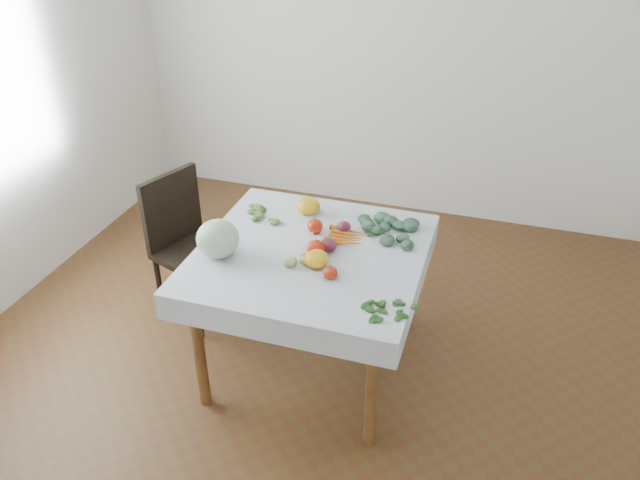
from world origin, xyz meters
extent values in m
plane|color=#57301B|center=(0.00, 0.00, 0.00)|extent=(4.00, 4.00, 0.00)
cube|color=white|center=(0.00, 2.00, 1.35)|extent=(4.00, 0.04, 2.70)
cube|color=brown|center=(0.00, 0.00, 0.73)|extent=(1.00, 1.00, 0.04)
cylinder|color=brown|center=(-0.44, -0.44, 0.35)|extent=(0.06, 0.06, 0.71)
cylinder|color=brown|center=(0.44, -0.44, 0.35)|extent=(0.06, 0.06, 0.71)
cylinder|color=brown|center=(-0.44, 0.44, 0.35)|extent=(0.06, 0.06, 0.71)
cylinder|color=brown|center=(0.44, 0.44, 0.35)|extent=(0.06, 0.06, 0.71)
cube|color=white|center=(0.00, 0.00, 0.75)|extent=(1.12, 1.12, 0.01)
cube|color=black|center=(-0.80, 0.26, 0.43)|extent=(0.52, 0.52, 0.04)
cube|color=black|center=(-0.98, 0.32, 0.67)|extent=(0.18, 0.39, 0.44)
cylinder|color=black|center=(-1.03, 0.15, 0.21)|extent=(0.03, 0.03, 0.41)
cylinder|color=black|center=(-0.70, 0.03, 0.21)|extent=(0.03, 0.03, 0.41)
cylinder|color=black|center=(-0.91, 0.48, 0.21)|extent=(0.03, 0.03, 0.41)
cylinder|color=black|center=(-0.58, 0.36, 0.21)|extent=(0.03, 0.03, 0.41)
ellipsoid|color=beige|center=(-0.42, -0.17, 0.85)|extent=(0.24, 0.24, 0.19)
ellipsoid|color=red|center=(-0.04, 0.18, 0.79)|extent=(0.11, 0.11, 0.07)
ellipsoid|color=red|center=(0.04, -0.02, 0.80)|extent=(0.12, 0.12, 0.08)
ellipsoid|color=red|center=(0.08, 0.05, 0.79)|extent=(0.08, 0.08, 0.06)
ellipsoid|color=red|center=(0.16, -0.20, 0.79)|extent=(0.08, 0.08, 0.06)
ellipsoid|color=yellow|center=(-0.14, 0.37, 0.80)|extent=(0.18, 0.18, 0.09)
ellipsoid|color=yellow|center=(0.07, -0.12, 0.80)|extent=(0.14, 0.14, 0.08)
ellipsoid|color=#55182D|center=(0.11, 0.23, 0.79)|extent=(0.08, 0.08, 0.06)
ellipsoid|color=#55182D|center=(0.08, 0.03, 0.79)|extent=(0.11, 0.11, 0.07)
ellipsoid|color=tan|center=(-0.03, -0.14, 0.78)|extent=(0.05, 0.05, 0.04)
ellipsoid|color=tan|center=(-0.06, -0.12, 0.78)|extent=(0.05, 0.05, 0.04)
ellipsoid|color=tan|center=(-0.04, -0.17, 0.78)|extent=(0.05, 0.05, 0.04)
ellipsoid|color=tan|center=(0.00, -0.10, 0.78)|extent=(0.05, 0.05, 0.04)
cone|color=orange|center=(0.14, 0.23, 0.77)|extent=(0.20, 0.05, 0.03)
cone|color=orange|center=(0.14, 0.20, 0.77)|extent=(0.20, 0.03, 0.03)
cone|color=orange|center=(0.14, 0.16, 0.77)|extent=(0.20, 0.05, 0.03)
cone|color=orange|center=(0.14, 0.13, 0.77)|extent=(0.20, 0.06, 0.03)
cone|color=orange|center=(0.14, 0.10, 0.77)|extent=(0.20, 0.08, 0.03)
ellipsoid|color=#3C6348|center=(0.36, 0.29, 0.78)|extent=(0.07, 0.07, 0.04)
ellipsoid|color=#3C6348|center=(0.31, 0.31, 0.78)|extent=(0.07, 0.07, 0.04)
ellipsoid|color=#3C6348|center=(0.34, 0.25, 0.78)|extent=(0.07, 0.07, 0.04)
ellipsoid|color=#3C6348|center=(0.38, 0.33, 0.78)|extent=(0.07, 0.07, 0.04)
ellipsoid|color=#3C6348|center=(0.27, 0.29, 0.78)|extent=(0.07, 0.07, 0.04)
ellipsoid|color=#3C6348|center=(0.40, 0.25, 0.78)|extent=(0.07, 0.07, 0.04)
ellipsoid|color=#3C6348|center=(0.32, 0.37, 0.78)|extent=(0.07, 0.07, 0.04)
ellipsoid|color=#3C6348|center=(0.28, 0.22, 0.78)|extent=(0.07, 0.07, 0.04)
ellipsoid|color=#3C6348|center=(0.45, 0.32, 0.78)|extent=(0.07, 0.07, 0.04)
ellipsoid|color=#3C6348|center=(0.22, 0.34, 0.78)|extent=(0.07, 0.07, 0.04)
ellipsoid|color=#3C6348|center=(0.39, 0.18, 0.78)|extent=(0.07, 0.07, 0.04)
ellipsoid|color=#3C6348|center=(0.39, 0.41, 0.78)|extent=(0.07, 0.07, 0.04)
ellipsoid|color=#3C6348|center=(0.19, 0.23, 0.78)|extent=(0.07, 0.07, 0.04)
ellipsoid|color=#22561B|center=(0.49, -0.37, 0.76)|extent=(0.05, 0.03, 0.01)
ellipsoid|color=#22561B|center=(0.46, -0.36, 0.76)|extent=(0.05, 0.03, 0.01)
ellipsoid|color=#22561B|center=(0.47, -0.39, 0.76)|extent=(0.05, 0.03, 0.01)
ellipsoid|color=#22561B|center=(0.50, -0.35, 0.76)|extent=(0.05, 0.03, 0.01)
ellipsoid|color=#22561B|center=(0.44, -0.37, 0.76)|extent=(0.05, 0.03, 0.01)
ellipsoid|color=#22561B|center=(0.51, -0.40, 0.76)|extent=(0.05, 0.03, 0.01)
ellipsoid|color=#22561B|center=(0.47, -0.33, 0.76)|extent=(0.05, 0.03, 0.01)
ellipsoid|color=#22561B|center=(0.44, -0.41, 0.76)|extent=(0.05, 0.03, 0.01)
ellipsoid|color=#22561B|center=(0.54, -0.36, 0.76)|extent=(0.05, 0.03, 0.01)
ellipsoid|color=#22561B|center=(0.42, -0.34, 0.76)|extent=(0.05, 0.03, 0.01)
ellipsoid|color=#22561B|center=(0.49, -0.43, 0.76)|extent=(0.05, 0.03, 0.01)
ellipsoid|color=#22561B|center=(0.52, -0.31, 0.76)|extent=(0.05, 0.03, 0.01)
ellipsoid|color=#22561B|center=(0.39, -0.39, 0.76)|extent=(0.05, 0.03, 0.01)
ellipsoid|color=#22561B|center=(0.56, -0.40, 0.76)|extent=(0.05, 0.03, 0.01)
ellipsoid|color=#22561B|center=(0.44, -0.29, 0.76)|extent=(0.05, 0.03, 0.01)
ellipsoid|color=#22561B|center=(0.44, -0.45, 0.76)|extent=(0.05, 0.03, 0.01)
ellipsoid|color=#4E7837|center=(-0.34, 0.25, 0.77)|extent=(0.05, 0.05, 0.02)
ellipsoid|color=#4E7837|center=(-0.36, 0.27, 0.77)|extent=(0.05, 0.05, 0.02)
ellipsoid|color=#4E7837|center=(-0.36, 0.23, 0.77)|extent=(0.05, 0.05, 0.02)
ellipsoid|color=#4E7837|center=(-0.32, 0.27, 0.77)|extent=(0.05, 0.05, 0.02)
ellipsoid|color=#4E7837|center=(-0.40, 0.26, 0.77)|extent=(0.05, 0.05, 0.02)
ellipsoid|color=#4E7837|center=(-0.32, 0.22, 0.77)|extent=(0.05, 0.05, 0.02)
ellipsoid|color=#4E7837|center=(-0.35, 0.30, 0.77)|extent=(0.05, 0.05, 0.02)
ellipsoid|color=#4E7837|center=(-0.40, 0.22, 0.77)|extent=(0.05, 0.05, 0.02)
ellipsoid|color=#4E7837|center=(-0.28, 0.26, 0.77)|extent=(0.05, 0.05, 0.02)
ellipsoid|color=#4E7837|center=(-0.41, 0.30, 0.77)|extent=(0.05, 0.05, 0.02)
ellipsoid|color=#4E7837|center=(-0.35, 0.19, 0.77)|extent=(0.05, 0.05, 0.02)
ellipsoid|color=#4E7837|center=(-0.30, 0.32, 0.77)|extent=(0.05, 0.05, 0.02)
ellipsoid|color=#4E7837|center=(-0.45, 0.24, 0.77)|extent=(0.05, 0.05, 0.02)
camera|label=1|loc=(0.84, -2.50, 2.43)|focal=35.00mm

